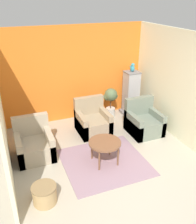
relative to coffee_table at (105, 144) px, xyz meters
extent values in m
plane|color=#B2A893|center=(0.09, -1.02, -0.44)|extent=(20.00, 20.00, 0.00)
cube|color=orange|center=(0.09, 2.25, 0.80)|extent=(3.90, 0.06, 2.48)
cube|color=beige|center=(-1.83, 0.60, 0.80)|extent=(0.06, 3.24, 2.48)
cube|color=beige|center=(2.01, 0.60, 0.80)|extent=(0.06, 3.24, 2.48)
cube|color=gray|center=(0.00, 0.00, -0.44)|extent=(1.66, 1.58, 0.01)
cylinder|color=brown|center=(0.00, 0.00, 0.03)|extent=(0.65, 0.65, 0.04)
cylinder|color=brown|center=(-0.20, -0.20, -0.22)|extent=(0.04, 0.04, 0.45)
cylinder|color=brown|center=(0.20, -0.20, -0.22)|extent=(0.04, 0.04, 0.45)
cylinder|color=brown|center=(-0.20, 0.20, -0.22)|extent=(0.04, 0.04, 0.45)
cylinder|color=brown|center=(0.20, 0.20, -0.22)|extent=(0.04, 0.04, 0.45)
cube|color=tan|center=(-1.29, 0.73, -0.25)|extent=(0.75, 0.77, 0.38)
cube|color=tan|center=(-1.29, 1.05, 0.17)|extent=(0.75, 0.14, 0.45)
cube|color=tan|center=(-1.61, 0.73, -0.17)|extent=(0.12, 0.77, 0.54)
cube|color=tan|center=(-0.97, 0.73, -0.17)|extent=(0.12, 0.77, 0.54)
cube|color=slate|center=(1.38, 0.74, -0.25)|extent=(0.75, 0.77, 0.38)
cube|color=slate|center=(1.38, 1.06, 0.17)|extent=(0.75, 0.14, 0.45)
cube|color=slate|center=(1.07, 0.74, -0.17)|extent=(0.12, 0.77, 0.54)
cube|color=slate|center=(1.70, 0.74, -0.17)|extent=(0.12, 0.77, 0.54)
cube|color=#9E896B|center=(0.22, 1.25, -0.25)|extent=(0.75, 0.77, 0.38)
cube|color=#9E896B|center=(0.22, 1.56, 0.17)|extent=(0.75, 0.14, 0.45)
cube|color=#9E896B|center=(-0.09, 1.25, -0.17)|extent=(0.12, 0.77, 0.54)
cube|color=#9E896B|center=(0.54, 1.25, -0.17)|extent=(0.12, 0.77, 0.54)
cube|color=slate|center=(1.60, 1.87, -0.40)|extent=(0.48, 0.48, 0.08)
cube|color=#A8A8AD|center=(1.60, 1.87, 0.20)|extent=(0.36, 0.36, 1.14)
cube|color=slate|center=(1.60, 1.87, 0.79)|extent=(0.38, 0.38, 0.03)
ellipsoid|color=teal|center=(1.60, 1.87, 0.89)|extent=(0.11, 0.14, 0.18)
sphere|color=teal|center=(1.60, 1.85, 0.99)|extent=(0.10, 0.10, 0.10)
cone|color=gold|center=(1.60, 1.81, 0.99)|extent=(0.04, 0.04, 0.04)
cone|color=teal|center=(1.60, 1.93, 0.87)|extent=(0.06, 0.12, 0.15)
cylinder|color=beige|center=(1.00, 1.90, -0.32)|extent=(0.26, 0.26, 0.25)
cylinder|color=brown|center=(1.00, 1.90, -0.05)|extent=(0.03, 0.03, 0.28)
sphere|color=#566B47|center=(1.00, 1.90, 0.21)|extent=(0.35, 0.35, 0.35)
sphere|color=#566B47|center=(0.90, 1.94, 0.15)|extent=(0.21, 0.21, 0.21)
sphere|color=#566B47|center=(1.08, 1.88, 0.16)|extent=(0.19, 0.19, 0.19)
cylinder|color=tan|center=(-1.35, -0.63, -0.28)|extent=(0.40, 0.40, 0.33)
cylinder|color=olive|center=(-1.35, -0.63, -0.12)|extent=(0.42, 0.42, 0.02)
camera|label=1|loc=(-1.69, -3.85, 2.73)|focal=40.00mm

